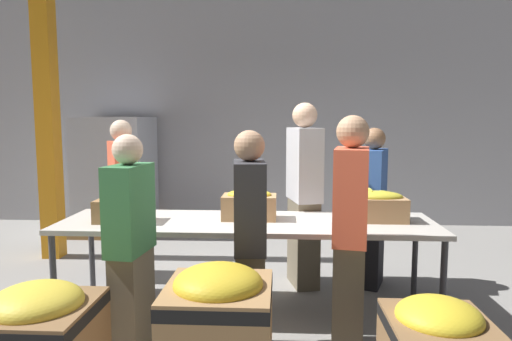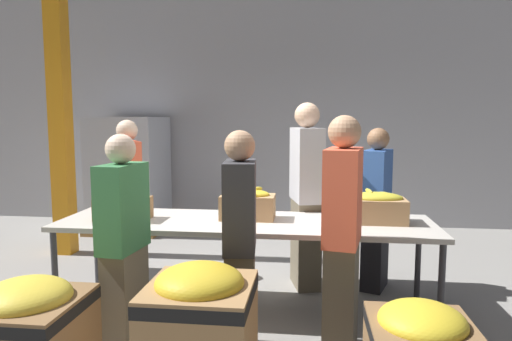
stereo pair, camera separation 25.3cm
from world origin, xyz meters
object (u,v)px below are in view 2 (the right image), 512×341
(volunteer_4, at_px, (129,199))
(support_pillar, at_px, (59,85))
(banana_box_1, at_px, (248,204))
(volunteer_2, at_px, (306,196))
(sorting_table, at_px, (245,226))
(volunteer_1, at_px, (240,245))
(donation_bin_1, at_px, (200,333))
(banana_box_0, at_px, (124,205))
(volunteer_5, at_px, (124,245))
(volunteer_0, at_px, (376,210))
(pallet_stack_0, at_px, (129,175))
(banana_box_2, at_px, (375,207))
(donation_bin_0, at_px, (28,335))
(volunteer_3, at_px, (342,238))

(volunteer_4, bearing_deg, support_pillar, -150.74)
(banana_box_1, bearing_deg, volunteer_2, 48.73)
(sorting_table, relative_size, support_pillar, 0.77)
(banana_box_1, xyz_separation_m, support_pillar, (-2.39, 1.30, 1.10))
(volunteer_1, distance_m, donation_bin_1, 0.73)
(banana_box_0, xyz_separation_m, support_pillar, (-1.36, 1.45, 1.11))
(banana_box_1, distance_m, volunteer_1, 0.80)
(volunteer_5, bearing_deg, volunteer_1, -79.36)
(sorting_table, xyz_separation_m, volunteer_2, (0.50, 0.63, 0.15))
(volunteer_1, bearing_deg, volunteer_0, -44.24)
(banana_box_0, height_order, volunteer_5, volunteer_5)
(volunteer_1, relative_size, volunteer_4, 0.96)
(banana_box_0, height_order, donation_bin_1, banana_box_0)
(sorting_table, bearing_deg, banana_box_0, -175.77)
(support_pillar, relative_size, pallet_stack_0, 2.44)
(sorting_table, xyz_separation_m, banana_box_1, (0.01, 0.08, 0.17))
(banana_box_1, height_order, volunteer_5, volunteer_5)
(banana_box_2, bearing_deg, sorting_table, -176.03)
(banana_box_1, bearing_deg, donation_bin_1, -92.77)
(volunteer_0, bearing_deg, donation_bin_0, -27.64)
(volunteer_2, bearing_deg, volunteer_0, 77.72)
(volunteer_1, height_order, pallet_stack_0, pallet_stack_0)
(donation_bin_0, bearing_deg, banana_box_0, 87.49)
(sorting_table, relative_size, volunteer_5, 2.05)
(volunteer_5, bearing_deg, banana_box_0, 29.33)
(volunteer_3, height_order, volunteer_5, volunteer_3)
(volunteer_0, xyz_separation_m, volunteer_1, (-1.09, -1.36, 0.00))
(banana_box_1, distance_m, donation_bin_1, 1.50)
(sorting_table, height_order, volunteer_3, volunteer_3)
(volunteer_2, height_order, volunteer_3, volunteer_2)
(sorting_table, xyz_separation_m, banana_box_2, (1.07, 0.07, 0.17))
(volunteer_4, xyz_separation_m, pallet_stack_0, (-0.77, 1.88, 0.01))
(volunteer_5, xyz_separation_m, donation_bin_0, (-0.35, -0.58, -0.38))
(banana_box_0, xyz_separation_m, volunteer_5, (0.29, -0.69, -0.14))
(banana_box_0, height_order, banana_box_2, banana_box_2)
(banana_box_1, bearing_deg, volunteer_1, -85.94)
(volunteer_2, bearing_deg, volunteer_5, -54.90)
(sorting_table, relative_size, pallet_stack_0, 1.89)
(sorting_table, distance_m, volunteer_1, 0.72)
(pallet_stack_0, bearing_deg, banana_box_0, -68.65)
(volunteer_0, xyz_separation_m, donation_bin_0, (-2.23, -1.99, -0.39))
(donation_bin_1, distance_m, support_pillar, 3.91)
(sorting_table, xyz_separation_m, volunteer_3, (0.75, -0.63, 0.09))
(volunteer_3, xyz_separation_m, support_pillar, (-3.13, 2.01, 1.19))
(volunteer_1, height_order, donation_bin_0, volunteer_1)
(volunteer_4, bearing_deg, banana_box_2, 44.02)
(volunteer_5, relative_size, support_pillar, 0.38)
(sorting_table, relative_size, volunteer_4, 1.93)
(volunteer_3, distance_m, volunteer_5, 1.49)
(volunteer_1, bearing_deg, support_pillar, 44.01)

